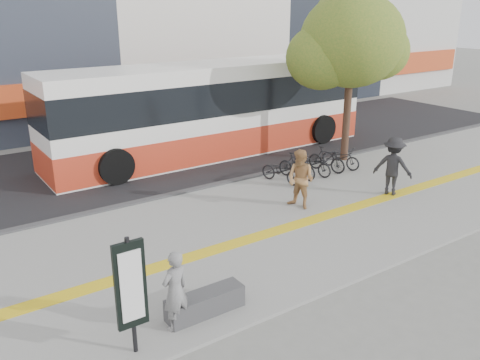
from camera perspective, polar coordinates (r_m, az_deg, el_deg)
ground at (r=12.47m, az=3.65°, el=-8.71°), size 120.00×120.00×0.00m
sidewalk at (r=13.53m, az=-0.27°, el=-6.11°), size 40.00×7.00×0.08m
tactile_strip at (r=13.14m, az=0.96°, el=-6.71°), size 40.00×0.45×0.01m
street at (r=19.78m, az=-12.56°, el=1.72°), size 40.00×8.00×0.06m
curb at (r=16.31m, az=-7.19°, el=-1.61°), size 40.00×0.25×0.14m
bench at (r=10.19m, az=-3.95°, el=-13.69°), size 1.60×0.45×0.45m
signboard at (r=8.82m, az=-12.23°, el=-11.72°), size 0.55×0.10×2.20m
street_tree at (r=19.48m, az=12.22°, el=14.95°), size 4.40×3.80×6.31m
bus at (r=20.45m, az=-3.08°, el=7.71°), size 13.50×3.20×3.60m
bicycle_row at (r=18.05m, az=8.13°, el=1.87°), size 3.77×1.64×0.90m
seated_woman at (r=9.54m, az=-7.34°, el=-12.29°), size 0.66×0.51×1.59m
pedestrian_tan at (r=14.93m, az=6.86°, el=0.07°), size 0.88×1.01×1.77m
pedestrian_dark at (r=16.60m, az=16.89°, el=1.51°), size 1.19×1.39×1.87m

